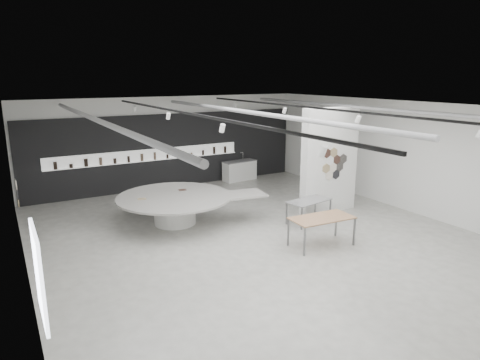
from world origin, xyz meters
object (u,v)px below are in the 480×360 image
sample_table_wood (322,219)px  sample_table_stone (309,202)px  partition_column (330,161)px  kitchen_counter (240,170)px  display_island (177,205)px

sample_table_wood → sample_table_stone: sample_table_wood is taller
partition_column → sample_table_wood: partition_column is taller
sample_table_wood → kitchen_counter: (1.84, 7.84, -0.32)m
display_island → kitchen_counter: 6.21m
sample_table_stone → partition_column: bearing=24.8°
kitchen_counter → display_island: bearing=-144.5°
display_island → sample_table_stone: bearing=-19.6°
partition_column → sample_table_stone: bearing=-155.2°
partition_column → sample_table_wood: bearing=-134.0°
display_island → sample_table_stone: (3.72, -2.01, 0.08)m
display_island → sample_table_stone: size_ratio=3.13×
sample_table_wood → partition_column: bearing=46.0°
sample_table_stone → kitchen_counter: size_ratio=0.96×
display_island → partition_column: bearing=-6.8°
display_island → sample_table_wood: size_ratio=2.70×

